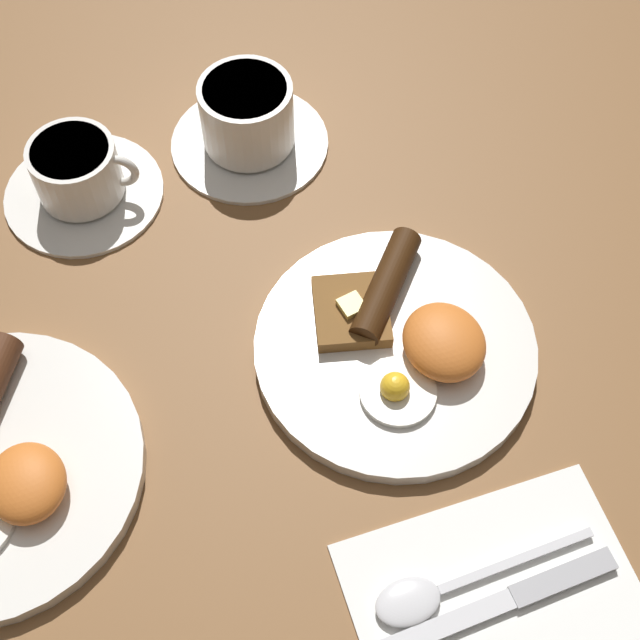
# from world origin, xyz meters

# --- Properties ---
(ground_plane) EXTENTS (3.00, 3.00, 0.00)m
(ground_plane) POSITION_xyz_m (0.00, 0.00, 0.00)
(ground_plane) COLOR brown
(breakfast_plate_near) EXTENTS (0.24, 0.24, 0.05)m
(breakfast_plate_near) POSITION_xyz_m (0.00, -0.00, 0.01)
(breakfast_plate_near) COLOR silver
(breakfast_plate_near) RESTS_ON ground_plane
(teacup_near) EXTENTS (0.16, 0.16, 0.08)m
(teacup_near) POSITION_xyz_m (0.27, 0.04, 0.03)
(teacup_near) COLOR silver
(teacup_near) RESTS_ON ground_plane
(teacup_far) EXTENTS (0.15, 0.15, 0.06)m
(teacup_far) POSITION_xyz_m (0.27, 0.21, 0.03)
(teacup_far) COLOR silver
(teacup_far) RESTS_ON ground_plane
(napkin) EXTENTS (0.15, 0.22, 0.01)m
(napkin) POSITION_xyz_m (-0.21, 0.01, 0.00)
(napkin) COLOR white
(napkin) RESTS_ON ground_plane
(knife) EXTENTS (0.02, 0.19, 0.01)m
(knife) POSITION_xyz_m (-0.22, 0.00, 0.01)
(knife) COLOR silver
(knife) RESTS_ON napkin
(spoon) EXTENTS (0.04, 0.18, 0.01)m
(spoon) POSITION_xyz_m (-0.20, 0.06, 0.01)
(spoon) COLOR silver
(spoon) RESTS_ON napkin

